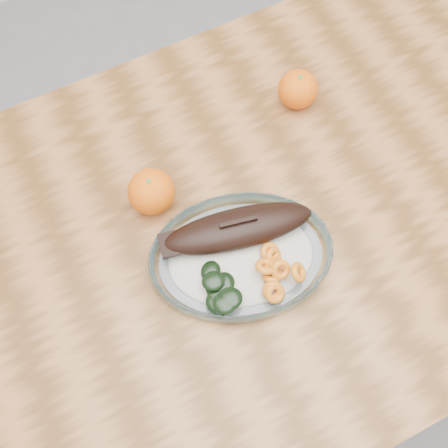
% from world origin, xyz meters
% --- Properties ---
extents(ground, '(3.00, 3.00, 0.00)m').
position_xyz_m(ground, '(0.00, 0.00, 0.00)').
color(ground, slate).
rests_on(ground, ground).
extents(dining_table, '(1.20, 0.80, 0.75)m').
position_xyz_m(dining_table, '(0.00, 0.00, 0.65)').
color(dining_table, brown).
rests_on(dining_table, ground).
extents(plated_meal, '(0.66, 0.66, 0.08)m').
position_xyz_m(plated_meal, '(-0.06, -0.05, 0.77)').
color(plated_meal, white).
rests_on(plated_meal, dining_table).
extents(orange_left, '(0.08, 0.08, 0.08)m').
position_xyz_m(orange_left, '(-0.15, 0.11, 0.79)').
color(orange_left, '#EB5204').
rests_on(orange_left, dining_table).
extents(orange_right, '(0.07, 0.07, 0.07)m').
position_xyz_m(orange_right, '(0.17, 0.18, 0.79)').
color(orange_right, '#EB5204').
rests_on(orange_right, dining_table).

